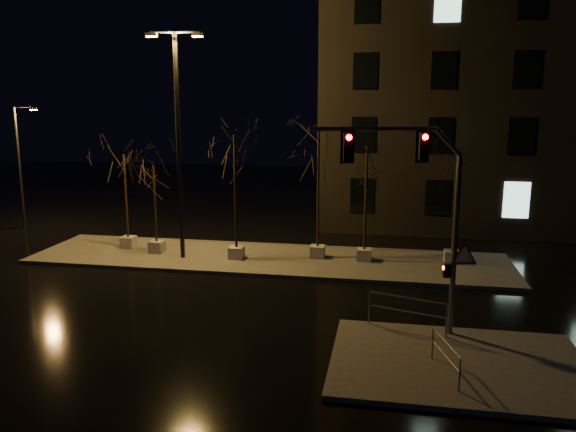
# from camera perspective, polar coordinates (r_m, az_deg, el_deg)

# --- Properties ---
(ground) EXTENTS (90.00, 90.00, 0.00)m
(ground) POSITION_cam_1_polar(r_m,az_deg,el_deg) (20.61, -5.72, -9.03)
(ground) COLOR black
(ground) RESTS_ON ground
(median) EXTENTS (22.00, 5.00, 0.15)m
(median) POSITION_cam_1_polar(r_m,az_deg,el_deg) (26.11, -2.10, -4.37)
(median) COLOR #4C4A44
(median) RESTS_ON ground
(sidewalk_corner) EXTENTS (7.00, 5.00, 0.15)m
(sidewalk_corner) POSITION_cam_1_polar(r_m,az_deg,el_deg) (16.76, 16.89, -14.21)
(sidewalk_corner) COLOR #4C4A44
(sidewalk_corner) RESTS_ON ground
(building) EXTENTS (25.00, 12.00, 15.00)m
(building) POSITION_cam_1_polar(r_m,az_deg,el_deg) (37.52, 23.99, 10.96)
(building) COLOR black
(building) RESTS_ON ground
(tree_0) EXTENTS (1.80, 1.80, 4.72)m
(tree_0) POSITION_cam_1_polar(r_m,az_deg,el_deg) (28.26, -16.27, 3.97)
(tree_0) COLOR #ABAA9F
(tree_0) RESTS_ON median
(tree_1) EXTENTS (1.80, 1.80, 4.28)m
(tree_1) POSITION_cam_1_polar(r_m,az_deg,el_deg) (27.02, -13.46, 3.07)
(tree_1) COLOR #ABAA9F
(tree_1) RESTS_ON median
(tree_2) EXTENTS (1.80, 1.80, 5.77)m
(tree_2) POSITION_cam_1_polar(r_m,az_deg,el_deg) (25.17, -5.43, 5.33)
(tree_2) COLOR #ABAA9F
(tree_2) RESTS_ON median
(tree_3) EXTENTS (1.80, 1.80, 6.04)m
(tree_3) POSITION_cam_1_polar(r_m,az_deg,el_deg) (25.27, 3.12, 5.85)
(tree_3) COLOR #ABAA9F
(tree_3) RESTS_ON median
(tree_4) EXTENTS (1.80, 1.80, 5.33)m
(tree_4) POSITION_cam_1_polar(r_m,az_deg,el_deg) (24.97, 7.98, 4.45)
(tree_4) COLOR #ABAA9F
(tree_4) RESTS_ON median
(tree_5) EXTENTS (1.80, 1.80, 4.95)m
(tree_5) POSITION_cam_1_polar(r_m,az_deg,el_deg) (25.50, 16.71, 3.57)
(tree_5) COLOR #ABAA9F
(tree_5) RESTS_ON median
(traffic_signal_mast) EXTENTS (5.08, 1.32, 6.37)m
(traffic_signal_mast) POSITION_cam_1_polar(r_m,az_deg,el_deg) (17.04, 13.60, 1.46)
(traffic_signal_mast) COLOR slate
(traffic_signal_mast) RESTS_ON sidewalk_corner
(streetlight_main) EXTENTS (2.52, 0.66, 10.06)m
(streetlight_main) POSITION_cam_1_polar(r_m,az_deg,el_deg) (25.62, -11.10, 8.47)
(streetlight_main) COLOR black
(streetlight_main) RESTS_ON median
(streetlight_far) EXTENTS (1.34, 0.60, 6.98)m
(streetlight_far) POSITION_cam_1_polar(r_m,az_deg,el_deg) (35.65, -25.52, 4.95)
(streetlight_far) COLOR black
(streetlight_far) RESTS_ON ground
(guard_rail_a) EXTENTS (2.42, 0.79, 1.09)m
(guard_rail_a) POSITION_cam_1_polar(r_m,az_deg,el_deg) (18.18, 11.99, -9.19)
(guard_rail_a) COLOR slate
(guard_rail_a) RESTS_ON sidewalk_corner
(guard_rail_b) EXTENTS (0.57, 1.85, 0.91)m
(guard_rail_b) POSITION_cam_1_polar(r_m,az_deg,el_deg) (15.72, 15.71, -13.25)
(guard_rail_b) COLOR slate
(guard_rail_b) RESTS_ON sidewalk_corner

